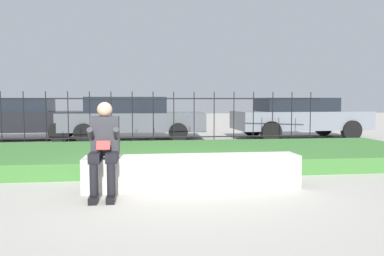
{
  "coord_description": "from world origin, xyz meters",
  "views": [
    {
      "loc": [
        -0.47,
        -5.49,
        1.33
      ],
      "look_at": [
        0.4,
        1.55,
        0.79
      ],
      "focal_mm": 35.0,
      "sensor_mm": 36.0,
      "label": 1
    }
  ],
  "objects": [
    {
      "name": "grass_berm",
      "position": [
        0.0,
        2.38,
        0.14
      ],
      "size": [
        10.89,
        3.36,
        0.28
      ],
      "color": "#3D7533",
      "rests_on": "ground_plane"
    },
    {
      "name": "car_parked_right",
      "position": [
        4.69,
        6.7,
        0.75
      ],
      "size": [
        4.53,
        2.12,
        1.39
      ],
      "rotation": [
        0.0,
        0.0,
        0.05
      ],
      "color": "slate",
      "rests_on": "ground_plane"
    },
    {
      "name": "ground_plane",
      "position": [
        0.0,
        0.0,
        0.0
      ],
      "size": [
        60.0,
        60.0,
        0.0
      ],
      "primitive_type": "plane",
      "color": "#A8A399"
    },
    {
      "name": "car_parked_center",
      "position": [
        -0.95,
        7.08,
        0.74
      ],
      "size": [
        4.76,
        2.02,
        1.41
      ],
      "rotation": [
        0.0,
        0.0,
        -0.04
      ],
      "color": "#4C5156",
      "rests_on": "ground_plane"
    },
    {
      "name": "car_parked_left",
      "position": [
        -4.63,
        7.14,
        0.74
      ],
      "size": [
        4.6,
        2.08,
        1.36
      ],
      "rotation": [
        0.0,
        0.0,
        0.07
      ],
      "color": "black",
      "rests_on": "ground_plane"
    },
    {
      "name": "person_seated_reader",
      "position": [
        -1.04,
        -0.28,
        0.72
      ],
      "size": [
        0.42,
        0.73,
        1.29
      ],
      "color": "black",
      "rests_on": "ground_plane"
    },
    {
      "name": "stone_bench",
      "position": [
        0.22,
        0.0,
        0.22
      ],
      "size": [
        3.2,
        0.49,
        0.49
      ],
      "color": "beige",
      "rests_on": "ground_plane"
    },
    {
      "name": "iron_fence",
      "position": [
        -0.0,
        4.63,
        0.81
      ],
      "size": [
        8.89,
        0.03,
        1.54
      ],
      "color": "black",
      "rests_on": "ground_plane"
    }
  ]
}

